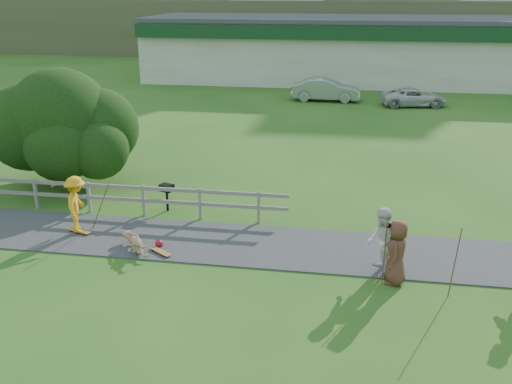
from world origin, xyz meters
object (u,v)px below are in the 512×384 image
at_px(spectator_a, 381,241).
at_px(bbq, 167,198).
at_px(car_silver, 326,90).
at_px(tree, 64,142).
at_px(skater_rider, 77,207).
at_px(car_white, 414,97).
at_px(skater_fallen, 136,242).
at_px(spectator_c, 397,252).

bearing_deg(spectator_a, bbq, -122.36).
xyz_separation_m(car_silver, tree, (-9.29, -19.32, 0.95)).
bearing_deg(skater_rider, tree, 16.50).
height_order(car_silver, car_white, car_silver).
relative_size(tree, bbq, 6.59).
bearing_deg(bbq, spectator_a, -5.42).
xyz_separation_m(skater_fallen, car_silver, (4.38, 24.77, 0.49)).
distance_m(car_white, tree, 23.84).
xyz_separation_m(skater_rider, bbq, (2.17, 2.38, -0.42)).
height_order(skater_fallen, car_silver, car_silver).
height_order(skater_fallen, spectator_a, spectator_a).
height_order(spectator_c, car_silver, spectator_c).
relative_size(skater_rider, bbq, 1.87).
bearing_deg(spectator_a, spectator_c, 31.61).
bearing_deg(spectator_c, bbq, -107.25).
bearing_deg(car_white, spectator_c, 163.04).
relative_size(car_white, tree, 0.66).
xyz_separation_m(spectator_c, car_silver, (-3.12, 25.47, -0.12)).
xyz_separation_m(spectator_c, car_white, (2.68, 24.56, -0.30)).
bearing_deg(car_white, bbq, 142.78).
bearing_deg(spectator_c, skater_rider, -88.86).
distance_m(skater_fallen, bbq, 3.30).
bearing_deg(skater_rider, skater_fallen, -126.13).
bearing_deg(spectator_a, skater_rider, -103.24).
height_order(skater_rider, spectator_c, skater_rider).
height_order(car_white, tree, tree).
height_order(spectator_a, bbq, spectator_a).
distance_m(skater_rider, tree, 5.33).
xyz_separation_m(skater_fallen, bbq, (-0.07, 3.29, 0.20)).
xyz_separation_m(car_silver, bbq, (-4.45, -21.48, -0.28)).
xyz_separation_m(skater_rider, car_silver, (6.62, 23.86, -0.14)).
xyz_separation_m(spectator_a, tree, (-12.03, 5.66, 0.78)).
distance_m(spectator_a, car_silver, 25.13).
height_order(car_silver, tree, tree).
bearing_deg(skater_fallen, spectator_c, -44.36).
bearing_deg(car_silver, spectator_c, -172.45).
bearing_deg(car_white, car_silver, 70.42).
bearing_deg(spectator_a, skater_fallen, -98.09).
bearing_deg(bbq, car_silver, 98.82).
bearing_deg(spectator_c, spectator_a, -131.46).
xyz_separation_m(skater_rider, skater_fallen, (2.24, -0.91, -0.63)).
distance_m(skater_rider, car_silver, 24.76).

